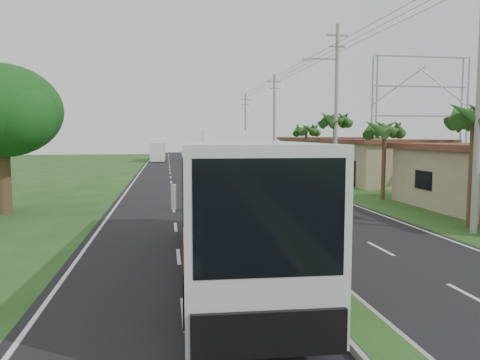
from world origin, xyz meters
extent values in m
plane|color=#204619|center=(0.00, 0.00, 0.00)|extent=(180.00, 180.00, 0.00)
cube|color=black|center=(0.00, 20.00, 0.01)|extent=(14.00, 160.00, 0.02)
cube|color=gray|center=(0.00, 20.00, 0.10)|extent=(1.20, 160.00, 0.17)
cube|color=#204619|center=(0.00, 20.00, 0.18)|extent=(0.95, 160.00, 0.02)
cube|color=silver|center=(-6.70, 20.00, 0.00)|extent=(0.12, 160.00, 0.01)
cube|color=silver|center=(6.70, 20.00, 0.00)|extent=(0.12, 160.00, 0.01)
cube|color=gray|center=(14.00, 22.00, 1.68)|extent=(7.00, 10.00, 3.35)
cube|color=#4F2E1B|center=(14.00, 22.00, 3.51)|extent=(7.60, 10.60, 0.32)
cube|color=gray|center=(14.00, 36.00, 1.75)|extent=(8.00, 11.00, 3.50)
cube|color=#4F2E1B|center=(14.00, 36.00, 3.66)|extent=(8.60, 11.60, 0.32)
cylinder|color=#473321|center=(9.00, 3.00, 2.50)|extent=(0.26, 0.26, 5.00)
cylinder|color=#473321|center=(9.40, 12.00, 2.30)|extent=(0.26, 0.26, 4.60)
cylinder|color=#473321|center=(8.80, 19.00, 2.70)|extent=(0.26, 0.26, 5.40)
cylinder|color=#473321|center=(9.30, 28.00, 2.40)|extent=(0.26, 0.26, 4.80)
cylinder|color=#473321|center=(17.50, 15.00, 2.60)|extent=(0.26, 0.26, 5.20)
cylinder|color=#473321|center=(-12.00, 10.00, 2.00)|extent=(0.70, 0.70, 4.00)
ellipsoid|color=#134815|center=(-12.00, 10.00, 5.20)|extent=(6.00, 6.00, 4.68)
sphere|color=#134815|center=(-10.80, 9.00, 4.90)|extent=(3.40, 3.40, 3.40)
cylinder|color=gray|center=(8.50, 2.00, 5.50)|extent=(0.28, 0.28, 11.00)
cylinder|color=gray|center=(8.50, 18.00, 6.00)|extent=(0.28, 0.28, 12.00)
cube|color=gray|center=(8.50, 18.00, 11.20)|extent=(1.60, 0.12, 0.12)
cube|color=gray|center=(8.50, 18.00, 10.40)|extent=(1.20, 0.10, 0.10)
cube|color=gray|center=(7.30, 18.00, 9.50)|extent=(2.40, 0.10, 0.10)
cylinder|color=gray|center=(8.50, 38.00, 5.50)|extent=(0.28, 0.28, 11.00)
cube|color=gray|center=(8.50, 38.00, 10.20)|extent=(1.60, 0.12, 0.12)
cube|color=gray|center=(8.50, 38.00, 9.40)|extent=(1.20, 0.10, 0.10)
cylinder|color=gray|center=(8.50, 58.00, 5.25)|extent=(0.28, 0.28, 10.50)
cube|color=gray|center=(8.50, 58.00, 9.70)|extent=(1.60, 0.12, 0.12)
cube|color=gray|center=(8.50, 58.00, 8.90)|extent=(1.20, 0.10, 0.10)
cylinder|color=gray|center=(17.00, 29.50, 6.00)|extent=(0.18, 0.18, 12.00)
cylinder|color=gray|center=(27.00, 29.50, 6.00)|extent=(0.18, 0.18, 12.00)
cylinder|color=gray|center=(17.00, 30.50, 6.00)|extent=(0.18, 0.18, 12.00)
cylinder|color=gray|center=(27.00, 30.50, 6.00)|extent=(0.18, 0.18, 12.00)
cube|color=gray|center=(22.00, 30.00, 6.00)|extent=(10.00, 0.14, 0.14)
cube|color=gray|center=(22.00, 30.00, 9.00)|extent=(10.00, 0.14, 0.14)
cube|color=gray|center=(22.00, 30.00, 12.00)|extent=(10.00, 0.14, 0.14)
cube|color=silver|center=(-2.04, -1.81, 2.14)|extent=(3.11, 12.77, 3.33)
cube|color=black|center=(-2.02, -1.18, 2.87)|extent=(3.07, 10.23, 1.33)
cube|color=black|center=(-2.27, -8.08, 2.67)|extent=(2.38, 0.23, 1.86)
cube|color=red|center=(-2.09, -3.08, 1.47)|extent=(2.90, 5.59, 0.58)
cube|color=yellow|center=(-2.03, -1.49, 1.21)|extent=(2.81, 3.27, 0.26)
cube|color=silver|center=(-1.99, -0.54, 3.95)|extent=(1.57, 2.59, 0.30)
cylinder|color=black|center=(-3.38, -5.77, 0.55)|extent=(0.38, 1.11, 1.10)
cylinder|color=black|center=(-1.00, -5.86, 0.55)|extent=(0.38, 1.11, 1.10)
cylinder|color=black|center=(-3.10, 1.61, 0.55)|extent=(0.38, 1.11, 1.10)
cylinder|color=black|center=(-0.72, 1.52, 0.55)|extent=(0.38, 1.11, 1.10)
cube|color=white|center=(-5.20, 60.90, 1.54)|extent=(2.28, 10.16, 2.82)
cube|color=black|center=(-5.20, 61.34, 2.39)|extent=(2.31, 7.51, 0.96)
cube|color=orange|center=(-5.21, 60.02, 1.01)|extent=(2.29, 4.87, 0.31)
cylinder|color=black|center=(-6.20, 56.72, 0.42)|extent=(0.27, 0.85, 0.85)
cylinder|color=black|center=(-4.26, 56.71, 0.42)|extent=(0.27, 0.85, 0.85)
cylinder|color=black|center=(-6.14, 64.66, 0.42)|extent=(0.27, 0.85, 0.85)
cylinder|color=black|center=(-4.20, 64.64, 0.42)|extent=(0.27, 0.85, 0.85)
imported|color=black|center=(-2.00, 8.79, 0.57)|extent=(1.92, 0.59, 1.14)
imported|color=maroon|center=(-2.00, 8.79, 1.33)|extent=(0.58, 0.39, 1.57)
camera|label=1|loc=(-3.83, -15.08, 3.94)|focal=35.00mm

